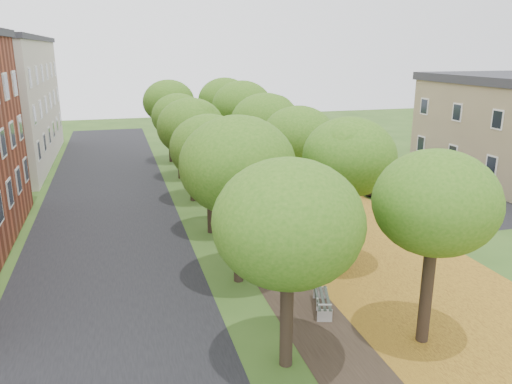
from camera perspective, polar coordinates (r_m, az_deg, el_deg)
ground at (r=17.04m, az=10.76°, el=-17.57°), size 120.00×120.00×0.00m
street_asphalt at (r=29.11m, az=-16.58°, el=-3.41°), size 8.00×70.00×0.01m
footpath at (r=29.87m, az=-2.07°, el=-2.23°), size 3.20×70.00×0.01m
leaf_verge at (r=31.37m, az=6.83°, el=-1.44°), size 7.50×70.00×0.01m
parking_lot at (r=36.22m, az=18.73°, el=0.19°), size 9.00×16.00×0.01m
tree_row_west at (r=28.30m, az=-6.52°, el=6.62°), size 4.28×34.28×6.63m
tree_row_east at (r=29.45m, az=2.79°, el=7.07°), size 4.28×34.28×6.63m
bench at (r=19.04m, az=7.40°, el=-11.93°), size 1.10×1.99×0.90m
car_silver at (r=31.68m, az=18.92°, el=-0.89°), size 3.83×2.28×1.22m
car_red at (r=33.78m, az=18.38°, el=0.42°), size 4.74×2.26×1.50m
car_grey at (r=34.01m, az=16.16°, el=0.61°), size 5.11×3.54×1.37m
car_white at (r=37.08m, az=13.18°, el=2.20°), size 5.90×3.50×1.54m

